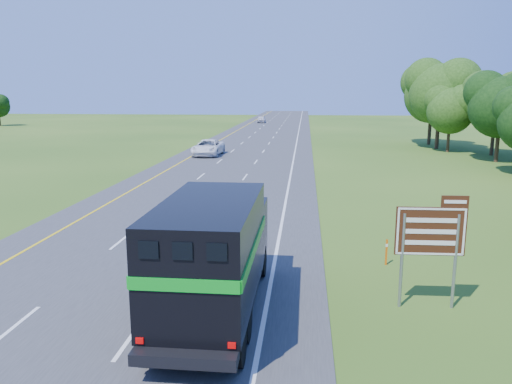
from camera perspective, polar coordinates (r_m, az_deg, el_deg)
road at (r=52.67m, az=-1.68°, el=3.92°), size 15.00×260.00×0.04m
lane_markings at (r=52.67m, az=-1.68°, el=3.95°), size 11.15×260.00×0.01m
horse_truck at (r=15.40m, az=-4.82°, el=-6.89°), size 2.75×8.52×3.76m
white_suv at (r=54.88m, az=-5.50°, el=5.09°), size 2.95×6.16×1.70m
far_car at (r=112.91m, az=0.62°, el=8.32°), size 1.92×4.48×1.51m
exit_sign at (r=16.73m, az=19.43°, el=-4.74°), size 2.19×0.15×3.72m
delineator at (r=20.86m, az=14.68°, el=-6.57°), size 0.09×0.05×1.07m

